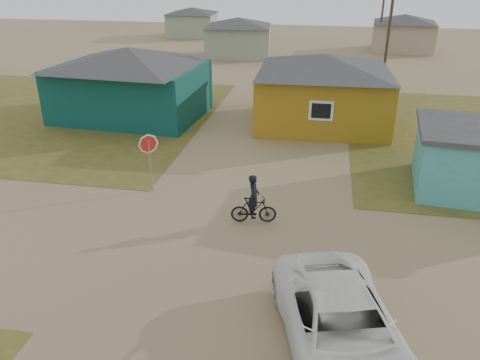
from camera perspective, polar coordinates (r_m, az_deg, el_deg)
ground at (r=14.64m, az=-1.76°, el=-9.56°), size 120.00×120.00×0.00m
grass_nw at (r=30.97m, az=-22.68°, el=7.52°), size 20.00×18.00×0.00m
house_teal at (r=28.31m, az=-13.22°, el=11.60°), size 8.93×7.08×4.00m
house_yellow at (r=26.53m, az=10.09°, el=10.88°), size 7.72×6.76×3.90m
house_pale_west at (r=47.02m, az=-0.19°, el=17.12°), size 7.04×6.15×3.60m
house_beige_east at (r=52.69m, az=19.29°, el=16.66°), size 6.95×6.05×3.60m
house_pale_north at (r=60.47m, az=-5.84°, el=18.66°), size 6.28×5.81×3.40m
utility_pole_near at (r=34.24m, az=17.69°, el=16.91°), size 1.40×0.20×8.00m
utility_pole_far at (r=50.18m, az=17.00°, el=19.24°), size 1.40×0.20×8.00m
stop_sign at (r=18.35m, az=-11.04°, el=3.66°), size 0.77×0.23×2.40m
cyclist at (r=16.24m, az=1.67°, el=-3.11°), size 1.65×0.70×1.80m
vehicle at (r=11.38m, az=12.37°, el=-17.23°), size 3.93×5.99×1.53m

